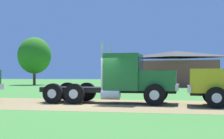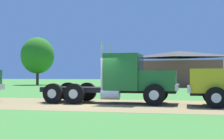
{
  "view_description": "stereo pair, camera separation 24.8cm",
  "coord_description": "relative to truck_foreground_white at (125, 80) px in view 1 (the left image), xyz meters",
  "views": [
    {
      "loc": [
        4.24,
        -16.84,
        1.59
      ],
      "look_at": [
        0.73,
        0.98,
        1.9
      ],
      "focal_mm": 51.18,
      "sensor_mm": 36.0,
      "label": 1
    },
    {
      "loc": [
        4.48,
        -16.79,
        1.59
      ],
      "look_at": [
        0.73,
        0.98,
        1.9
      ],
      "focal_mm": 51.18,
      "sensor_mm": 36.0,
      "label": 2
    }
  ],
  "objects": [
    {
      "name": "dirt_track",
      "position": [
        -1.52,
        -0.88,
        -1.31
      ],
      "size": [
        120.0,
        6.99,
        0.01
      ],
      "primitive_type": "cube",
      "color": "#967F51",
      "rests_on": "ground_plane"
    },
    {
      "name": "shed_building",
      "position": [
        2.85,
        27.12,
        1.05
      ],
      "size": [
        12.77,
        6.97,
        4.91
      ],
      "color": "brown",
      "rests_on": "ground_plane"
    },
    {
      "name": "ground_plane",
      "position": [
        -1.52,
        -0.88,
        -1.31
      ],
      "size": [
        200.0,
        200.0,
        0.0
      ],
      "primitive_type": "plane",
      "color": "#458537"
    },
    {
      "name": "tree_mid",
      "position": [
        -19.53,
        30.35,
        3.43
      ],
      "size": [
        5.35,
        5.35,
        7.7
      ],
      "color": "#513823",
      "rests_on": "ground_plane"
    },
    {
      "name": "truck_foreground_white",
      "position": [
        0.0,
        0.0,
        0.0
      ],
      "size": [
        7.86,
        2.81,
        3.42
      ],
      "color": "black",
      "rests_on": "ground_plane"
    }
  ]
}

